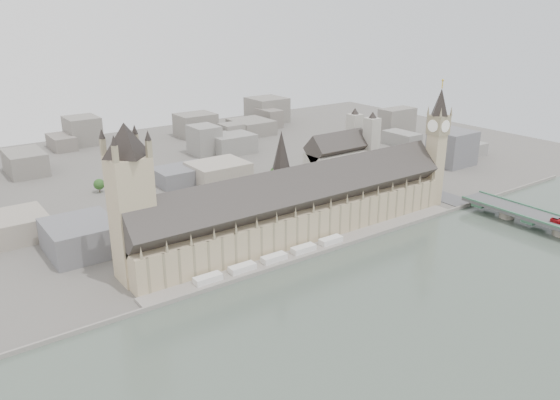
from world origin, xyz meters
TOP-DOWN VIEW (x-y plane):
  - ground at (0.00, 0.00)m, footprint 900.00×900.00m
  - river_thames at (0.00, -165.00)m, footprint 600.00×600.00m
  - embankment_wall at (0.00, -15.00)m, footprint 600.00×1.50m
  - river_terrace at (0.00, -7.50)m, footprint 270.00×15.00m
  - terrace_tents at (-40.00, -7.00)m, footprint 118.00×7.00m
  - palace_of_westminster at (0.00, 19.70)m, footprint 265.00×40.73m
  - elizabeth_tower at (138.00, 8.00)m, footprint 17.00×17.00m
  - victoria_tower at (-122.00, 26.00)m, footprint 30.00×30.00m
  - central_tower at (-10.00, 26.00)m, footprint 13.00×13.00m
  - westminster_bridge at (162.00, -87.50)m, footprint 25.00×325.00m
  - westminster_abbey at (110.92, 95.00)m, footprint 68.00×36.00m
  - city_skyline_inland at (0.00, 245.00)m, footprint 720.00×360.00m
  - park_trees at (-10.00, 60.00)m, footprint 110.00×30.00m
  - red_bus_north at (158.11, -93.53)m, footprint 3.66×12.05m
  - car_approach at (168.82, 32.08)m, footprint 4.09×5.58m

SIDE VIEW (x-z plane):
  - ground at x=0.00m, z-range 0.00..0.00m
  - river_thames at x=0.00m, z-range 0.00..0.00m
  - river_terrace at x=0.00m, z-range 0.00..2.00m
  - embankment_wall at x=0.00m, z-range 0.00..3.00m
  - terrace_tents at x=-40.00m, z-range 2.00..6.00m
  - westminster_bridge at x=162.00m, z-range 0.00..10.25m
  - park_trees at x=-10.00m, z-range 0.00..15.00m
  - car_approach at x=168.82m, z-range 10.25..11.75m
  - red_bus_north at x=158.11m, z-range 10.25..13.56m
  - city_skyline_inland at x=0.00m, z-range 0.00..38.00m
  - palace_of_westminster at x=0.00m, z-range -5.02..50.43m
  - westminster_abbey at x=110.92m, z-range -6.92..57.08m
  - victoria_tower at x=-122.00m, z-range 5.20..105.20m
  - central_tower at x=-10.00m, z-range 33.92..81.92m
  - elizabeth_tower at x=138.00m, z-range 4.34..111.84m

